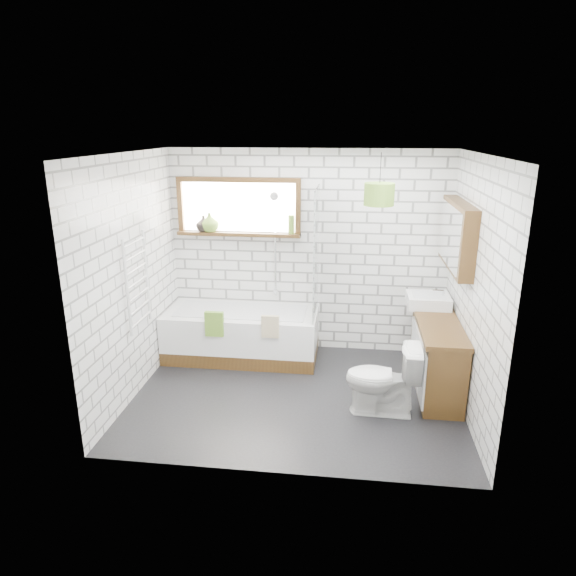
# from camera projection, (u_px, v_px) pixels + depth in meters

# --- Properties ---
(floor) EXTENTS (3.40, 2.60, 0.01)m
(floor) POSITION_uv_depth(u_px,v_px,m) (296.00, 395.00, 5.47)
(floor) COLOR black
(floor) RESTS_ON ground
(ceiling) EXTENTS (3.40, 2.60, 0.01)m
(ceiling) POSITION_uv_depth(u_px,v_px,m) (297.00, 153.00, 4.72)
(ceiling) COLOR white
(ceiling) RESTS_ON ground
(wall_back) EXTENTS (3.40, 0.01, 2.50)m
(wall_back) POSITION_uv_depth(u_px,v_px,m) (308.00, 253.00, 6.33)
(wall_back) COLOR white
(wall_back) RESTS_ON ground
(wall_front) EXTENTS (3.40, 0.01, 2.50)m
(wall_front) POSITION_uv_depth(u_px,v_px,m) (278.00, 333.00, 3.86)
(wall_front) COLOR white
(wall_front) RESTS_ON ground
(wall_left) EXTENTS (0.01, 2.60, 2.50)m
(wall_left) POSITION_uv_depth(u_px,v_px,m) (133.00, 277.00, 5.30)
(wall_left) COLOR white
(wall_left) RESTS_ON ground
(wall_right) EXTENTS (0.01, 2.60, 2.50)m
(wall_right) POSITION_uv_depth(u_px,v_px,m) (474.00, 290.00, 4.90)
(wall_right) COLOR white
(wall_right) RESTS_ON ground
(window) EXTENTS (1.52, 0.16, 0.68)m
(window) POSITION_uv_depth(u_px,v_px,m) (238.00, 207.00, 6.22)
(window) COLOR #392410
(window) RESTS_ON wall_back
(towel_radiator) EXTENTS (0.06, 0.52, 1.00)m
(towel_radiator) POSITION_uv_depth(u_px,v_px,m) (137.00, 282.00, 5.31)
(towel_radiator) COLOR white
(towel_radiator) RESTS_ON wall_left
(mirror_cabinet) EXTENTS (0.16, 1.20, 0.70)m
(mirror_cabinet) POSITION_uv_depth(u_px,v_px,m) (457.00, 236.00, 5.35)
(mirror_cabinet) COLOR #392410
(mirror_cabinet) RESTS_ON wall_right
(shower_riser) EXTENTS (0.02, 0.02, 1.30)m
(shower_riser) POSITION_uv_depth(u_px,v_px,m) (275.00, 245.00, 6.31)
(shower_riser) COLOR silver
(shower_riser) RESTS_ON wall_back
(bathtub) EXTENTS (1.84, 0.81, 0.60)m
(bathtub) POSITION_uv_depth(u_px,v_px,m) (242.00, 334.00, 6.32)
(bathtub) COLOR white
(bathtub) RESTS_ON floor
(shower_screen) EXTENTS (0.02, 0.72, 1.50)m
(shower_screen) POSITION_uv_depth(u_px,v_px,m) (316.00, 253.00, 5.90)
(shower_screen) COLOR white
(shower_screen) RESTS_ON bathtub
(towel_green) EXTENTS (0.22, 0.06, 0.29)m
(towel_green) POSITION_uv_depth(u_px,v_px,m) (214.00, 324.00, 5.88)
(towel_green) COLOR #5C8A29
(towel_green) RESTS_ON bathtub
(towel_beige) EXTENTS (0.20, 0.05, 0.26)m
(towel_beige) POSITION_uv_depth(u_px,v_px,m) (270.00, 327.00, 5.80)
(towel_beige) COLOR #C3B288
(towel_beige) RESTS_ON bathtub
(vanity) EXTENTS (0.43, 1.34, 0.77)m
(vanity) POSITION_uv_depth(u_px,v_px,m) (437.00, 356.00, 5.51)
(vanity) COLOR #392410
(vanity) RESTS_ON floor
(basin) EXTENTS (0.47, 0.41, 0.14)m
(basin) POSITION_uv_depth(u_px,v_px,m) (428.00, 301.00, 5.86)
(basin) COLOR white
(basin) RESTS_ON vanity
(tap) EXTENTS (0.04, 0.04, 0.15)m
(tap) POSITION_uv_depth(u_px,v_px,m) (443.00, 297.00, 5.82)
(tap) COLOR silver
(tap) RESTS_ON vanity
(toilet) EXTENTS (0.43, 0.73, 0.73)m
(toilet) POSITION_uv_depth(u_px,v_px,m) (382.00, 379.00, 5.04)
(toilet) COLOR white
(toilet) RESTS_ON floor
(vase_olive) EXTENTS (0.22, 0.22, 0.23)m
(vase_olive) POSITION_uv_depth(u_px,v_px,m) (210.00, 224.00, 6.30)
(vase_olive) COLOR olive
(vase_olive) RESTS_ON window
(vase_dark) EXTENTS (0.24, 0.24, 0.20)m
(vase_dark) POSITION_uv_depth(u_px,v_px,m) (204.00, 225.00, 6.31)
(vase_dark) COLOR black
(vase_dark) RESTS_ON window
(bottle) EXTENTS (0.07, 0.07, 0.22)m
(bottle) POSITION_uv_depth(u_px,v_px,m) (291.00, 226.00, 6.18)
(bottle) COLOR olive
(bottle) RESTS_ON window
(pendant) EXTENTS (0.30, 0.30, 0.22)m
(pendant) POSITION_uv_depth(u_px,v_px,m) (379.00, 194.00, 5.05)
(pendant) COLOR #5C8A29
(pendant) RESTS_ON ceiling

